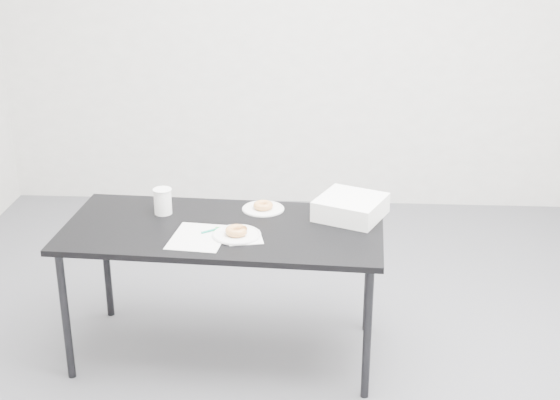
# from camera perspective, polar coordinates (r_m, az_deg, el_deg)

# --- Properties ---
(floor) EXTENTS (4.00, 4.00, 0.00)m
(floor) POSITION_cam_1_polar(r_m,az_deg,el_deg) (3.97, -1.11, -10.73)
(floor) COLOR #535359
(floor) RESTS_ON ground
(wall_back) EXTENTS (4.00, 0.02, 2.70)m
(wall_back) POSITION_cam_1_polar(r_m,az_deg,el_deg) (5.41, 0.44, 13.35)
(wall_back) COLOR silver
(wall_back) RESTS_ON floor
(table) EXTENTS (1.52, 0.78, 0.68)m
(table) POSITION_cam_1_polar(r_m,az_deg,el_deg) (3.65, -4.17, -2.71)
(table) COLOR black
(table) RESTS_ON floor
(scorecard) EXTENTS (0.27, 0.33, 0.00)m
(scorecard) POSITION_cam_1_polar(r_m,az_deg,el_deg) (3.53, -5.98, -2.72)
(scorecard) COLOR white
(scorecard) RESTS_ON table
(logo_patch) EXTENTS (0.05, 0.05, 0.00)m
(logo_patch) POSITION_cam_1_polar(r_m,az_deg,el_deg) (3.60, -4.43, -2.16)
(logo_patch) COLOR green
(logo_patch) RESTS_ON scorecard
(pen) EXTENTS (0.12, 0.09, 0.01)m
(pen) POSITION_cam_1_polar(r_m,az_deg,el_deg) (3.59, -4.78, -2.16)
(pen) COLOR #0B8065
(pen) RESTS_ON scorecard
(napkin) EXTENTS (0.18, 0.18, 0.00)m
(napkin) POSITION_cam_1_polar(r_m,az_deg,el_deg) (3.51, -2.60, -2.78)
(napkin) COLOR white
(napkin) RESTS_ON table
(plate_near) EXTENTS (0.22, 0.22, 0.01)m
(plate_near) POSITION_cam_1_polar(r_m,az_deg,el_deg) (3.53, -3.19, -2.56)
(plate_near) COLOR white
(plate_near) RESTS_ON napkin
(donut_near) EXTENTS (0.11, 0.11, 0.03)m
(donut_near) POSITION_cam_1_polar(r_m,az_deg,el_deg) (3.52, -3.19, -2.26)
(donut_near) COLOR #C67B3F
(donut_near) RESTS_ON plate_near
(plate_far) EXTENTS (0.21, 0.21, 0.01)m
(plate_far) POSITION_cam_1_polar(r_m,az_deg,el_deg) (3.82, -1.24, -0.66)
(plate_far) COLOR white
(plate_far) RESTS_ON table
(donut_far) EXTENTS (0.12, 0.12, 0.03)m
(donut_far) POSITION_cam_1_polar(r_m,az_deg,el_deg) (3.81, -1.24, -0.39)
(donut_far) COLOR #C67B3F
(donut_far) RESTS_ON plate_far
(coffee_cup) EXTENTS (0.08, 0.08, 0.13)m
(coffee_cup) POSITION_cam_1_polar(r_m,az_deg,el_deg) (3.79, -8.57, -0.09)
(coffee_cup) COLOR white
(coffee_cup) RESTS_ON table
(cup_lid) EXTENTS (0.08, 0.08, 0.01)m
(cup_lid) POSITION_cam_1_polar(r_m,az_deg,el_deg) (3.83, -1.27, -0.54)
(cup_lid) COLOR white
(cup_lid) RESTS_ON table
(bakery_box) EXTENTS (0.38, 0.38, 0.10)m
(bakery_box) POSITION_cam_1_polar(r_m,az_deg,el_deg) (3.73, 5.19, -0.53)
(bakery_box) COLOR white
(bakery_box) RESTS_ON table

